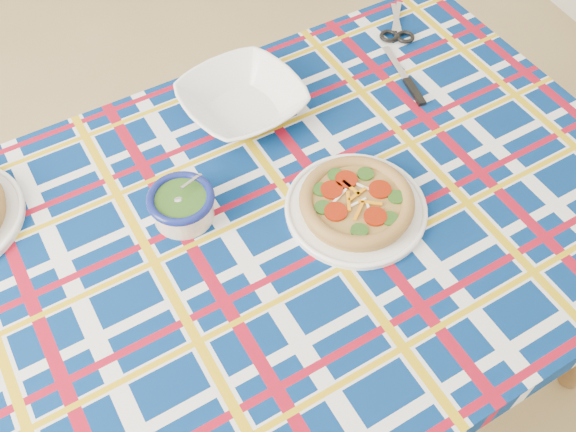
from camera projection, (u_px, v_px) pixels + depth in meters
name	position (u px, v px, depth m)	size (l,w,h in m)	color
floor	(156.00, 286.00, 1.93)	(4.00, 4.00, 0.00)	#967C4D
dining_table	(272.00, 252.00, 1.25)	(1.56, 1.06, 0.70)	brown
tablecloth	(271.00, 245.00, 1.23)	(1.51, 0.96, 0.10)	navy
main_focaccia_plate	(357.00, 202.00, 1.20)	(0.28, 0.28, 0.05)	olive
pesto_bowl	(182.00, 204.00, 1.18)	(0.13, 0.13, 0.07)	#1C3D10
serving_bowl	(242.00, 101.00, 1.35)	(0.25, 0.25, 0.06)	white
table_knife	(397.00, 64.00, 1.46)	(0.22, 0.02, 0.01)	silver
kitchen_scissors	(396.00, 18.00, 1.56)	(0.18, 0.09, 0.02)	silver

